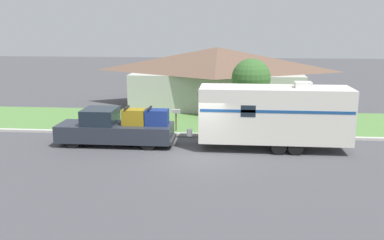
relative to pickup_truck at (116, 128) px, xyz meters
name	(u,v)px	position (x,y,z in m)	size (l,w,h in m)	color
ground_plane	(197,156)	(4.37, -1.60, -0.88)	(120.00, 120.00, 0.00)	#47474C
curb_strip	(203,135)	(4.37, 2.15, -0.81)	(80.00, 0.30, 0.14)	beige
lawn_strip	(207,121)	(4.37, 5.80, -0.86)	(80.00, 7.00, 0.03)	#568442
house_across_street	(217,75)	(4.82, 11.51, 1.43)	(13.39, 7.38, 4.45)	#B2B2A8
pickup_truck	(116,128)	(0.00, 0.00, 0.00)	(6.04, 1.93, 2.02)	black
travel_trailer	(274,114)	(8.07, 0.00, 0.91)	(8.58, 2.24, 3.42)	black
mailbox	(176,114)	(2.72, 3.17, 0.12)	(0.48, 0.20, 1.29)	brown
tree_in_yard	(251,78)	(7.06, 4.32, 2.14)	(2.31, 2.31, 4.19)	brown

